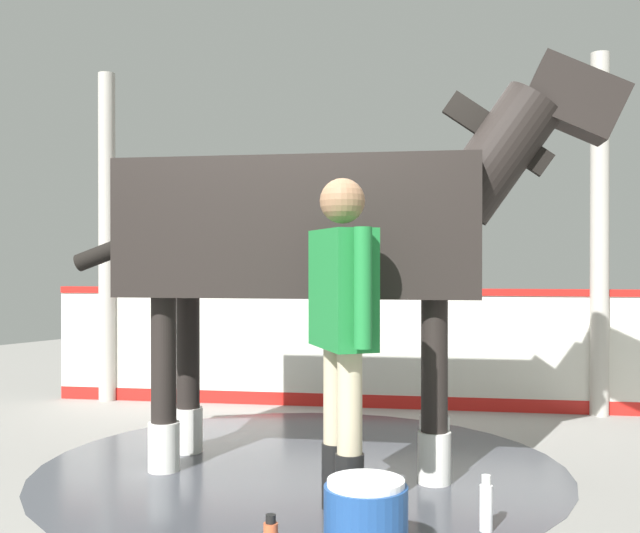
% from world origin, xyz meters
% --- Properties ---
extents(ground_plane, '(16.00, 16.00, 0.02)m').
position_xyz_m(ground_plane, '(0.00, 0.00, -0.01)').
color(ground_plane, gray).
extents(wet_patch, '(3.41, 3.41, 0.00)m').
position_xyz_m(wet_patch, '(0.02, -0.05, 0.00)').
color(wet_patch, '#42444C').
rests_on(wet_patch, ground).
extents(barrier_wall, '(2.47, 4.97, 1.09)m').
position_xyz_m(barrier_wall, '(1.84, 0.83, 0.50)').
color(barrier_wall, silver).
rests_on(barrier_wall, ground).
extents(roof_post_near, '(0.16, 0.16, 3.14)m').
position_xyz_m(roof_post_near, '(2.78, -1.22, 1.57)').
color(roof_post_near, '#B7B2A8').
rests_on(roof_post_near, ground).
extents(roof_post_far, '(0.16, 0.16, 3.14)m').
position_xyz_m(roof_post_far, '(0.81, 2.84, 1.57)').
color(roof_post_far, '#B7B2A8').
rests_on(roof_post_far, ground).
extents(horse, '(1.88, 3.32, 2.62)m').
position_xyz_m(horse, '(0.07, -0.16, 1.50)').
color(horse, black).
rests_on(horse, ground).
extents(handler, '(0.49, 0.57, 1.77)m').
position_xyz_m(handler, '(-0.60, -0.77, 1.04)').
color(handler, black).
rests_on(handler, ground).
extents(wash_bucket, '(0.38, 0.38, 0.37)m').
position_xyz_m(wash_bucket, '(-1.05, -1.19, 0.18)').
color(wash_bucket, '#1E478C').
rests_on(wash_bucket, ground).
extents(bottle_shampoo, '(0.07, 0.07, 0.28)m').
position_xyz_m(bottle_shampoo, '(-0.40, -1.49, 0.13)').
color(bottle_shampoo, white).
rests_on(bottle_shampoo, ground).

